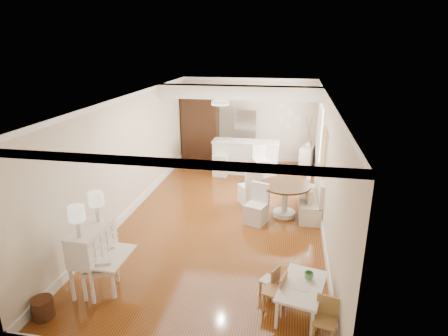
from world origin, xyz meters
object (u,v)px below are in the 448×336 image
(pantry_cabinet, at_px, (200,127))
(kids_table, at_px, (301,299))
(wicker_basket, at_px, (43,308))
(dining_table, at_px, (285,200))
(slip_chair_near, at_px, (256,204))
(fridge, at_px, (256,137))
(kids_chair_b, at_px, (269,280))
(kids_chair_c, at_px, (325,320))
(breakfast_counter, at_px, (246,157))
(gustavian_armchair, at_px, (100,265))
(kids_chair_a, at_px, (274,291))
(secretary_bureau, at_px, (93,258))
(sideboard, at_px, (307,158))
(slip_chair_far, at_px, (250,186))
(bar_stool_right, at_px, (261,164))
(bar_stool_left, at_px, (221,159))

(pantry_cabinet, bearing_deg, kids_table, -65.51)
(wicker_basket, bearing_deg, dining_table, 50.33)
(slip_chair_near, bearing_deg, fridge, 116.30)
(kids_chair_b, distance_m, kids_chair_c, 1.18)
(kids_chair_b, bearing_deg, fridge, -144.18)
(breakfast_counter, bearing_deg, gustavian_armchair, -104.11)
(dining_table, bearing_deg, fridge, 105.59)
(kids_chair_a, bearing_deg, slip_chair_near, -153.84)
(kids_chair_b, bearing_deg, dining_table, -154.89)
(wicker_basket, relative_size, dining_table, 0.27)
(secretary_bureau, xyz_separation_m, sideboard, (3.63, 6.83, -0.17))
(secretary_bureau, height_order, sideboard, secretary_bureau)
(slip_chair_far, height_order, sideboard, slip_chair_far)
(sideboard, bearing_deg, kids_table, -80.54)
(gustavian_armchair, relative_size, slip_chair_far, 1.01)
(wicker_basket, xyz_separation_m, sideboard, (4.05, 7.65, 0.23))
(secretary_bureau, height_order, dining_table, secretary_bureau)
(slip_chair_near, bearing_deg, wicker_basket, -107.54)
(kids_chair_c, xyz_separation_m, bar_stool_right, (-1.43, 6.07, 0.21))
(wicker_basket, height_order, slip_chair_far, slip_chair_far)
(kids_table, height_order, kids_chair_b, kids_chair_b)
(kids_table, bearing_deg, bar_stool_right, 101.25)
(breakfast_counter, bearing_deg, slip_chair_near, -78.68)
(gustavian_armchair, distance_m, slip_chair_far, 4.43)
(dining_table, xyz_separation_m, bar_stool_left, (-2.01, 2.50, 0.13))
(gustavian_armchair, distance_m, fridge, 7.58)
(pantry_cabinet, bearing_deg, bar_stool_left, -55.99)
(gustavian_armchair, bearing_deg, kids_table, -107.86)
(secretary_bureau, bearing_deg, gustavian_armchair, -25.91)
(fridge, bearing_deg, kids_chair_a, -81.87)
(dining_table, relative_size, pantry_cabinet, 0.51)
(kids_chair_a, distance_m, kids_chair_c, 0.89)
(gustavian_armchair, xyz_separation_m, breakfast_counter, (1.58, 6.30, 0.02))
(kids_table, height_order, dining_table, dining_table)
(slip_chair_far, distance_m, fridge, 3.43)
(slip_chair_far, bearing_deg, kids_chair_b, 67.95)
(kids_table, relative_size, sideboard, 1.23)
(kids_chair_c, relative_size, sideboard, 0.78)
(pantry_cabinet, bearing_deg, dining_table, -52.93)
(breakfast_counter, relative_size, bar_stool_left, 1.93)
(wicker_basket, relative_size, fridge, 0.18)
(kids_chair_c, bearing_deg, pantry_cabinet, 128.38)
(dining_table, distance_m, pantry_cabinet, 5.03)
(pantry_cabinet, bearing_deg, wicker_basket, -93.17)
(secretary_bureau, relative_size, kids_chair_c, 1.75)
(bar_stool_right, distance_m, sideboard, 1.87)
(breakfast_counter, relative_size, sideboard, 2.51)
(gustavian_armchair, height_order, slip_chair_near, gustavian_armchair)
(dining_table, height_order, bar_stool_left, bar_stool_left)
(gustavian_armchair, distance_m, kids_chair_a, 2.83)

